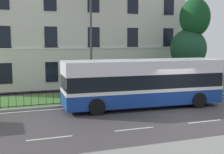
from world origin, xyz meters
name	(u,v)px	position (x,y,z in m)	size (l,w,h in m)	color
ground_plane	(178,111)	(0.00, 0.79, -0.02)	(60.00, 56.00, 0.18)	#474142
georgian_townhouse	(79,23)	(-2.61, 15.19, 5.97)	(18.08, 10.87, 11.62)	silver
iron_verge_railing	(116,93)	(-2.61, 4.40, 0.62)	(16.69, 0.04, 0.97)	black
evergreen_tree	(189,59)	(4.85, 6.89, 2.68)	(4.39, 4.39, 8.02)	#423328
single_decker_bus	(143,82)	(-1.56, 2.41, 1.58)	(10.15, 3.07, 2.99)	navy
street_lamp_post	(91,38)	(-4.17, 5.10, 4.34)	(0.36, 0.24, 7.43)	#333338
litter_bin	(127,89)	(-1.53, 5.18, 0.70)	(0.47, 0.47, 1.16)	black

